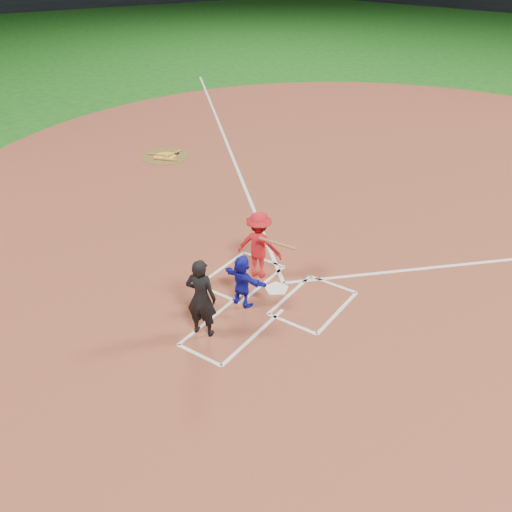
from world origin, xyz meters
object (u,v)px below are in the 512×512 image
Objects in this scene: umpire at (201,298)px; batter_at_plate at (259,245)px; home_plate at (276,289)px; catcher at (242,281)px; on_deck_circle at (165,156)px.

umpire is 2.48m from batter_at_plate.
home_plate is 0.36× the size of batter_at_plate.
home_plate is at bearing -115.57° from umpire.
umpire reaches higher than home_plate.
catcher is 0.70× the size of umpire.
umpire is at bearing 79.97° from home_plate.
home_plate is at bearing -104.02° from catcher.
home_plate is at bearing -31.45° from on_deck_circle.
umpire is (7.46, -7.00, 0.87)m from on_deck_circle.
umpire reaches higher than batter_at_plate.
umpire is (-0.39, -2.20, 0.87)m from home_plate.
on_deck_circle is 8.53m from batter_at_plate.
batter_at_plate reaches higher than on_deck_circle.
home_plate is 2.40m from umpire.
catcher reaches higher than on_deck_circle.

